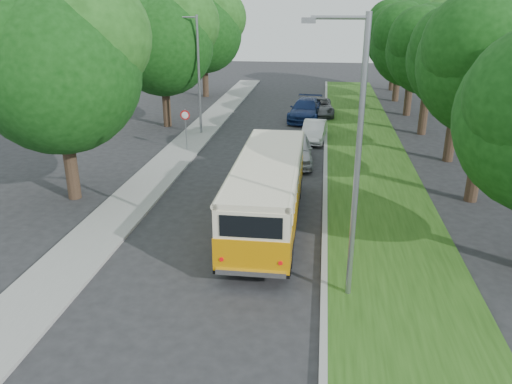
# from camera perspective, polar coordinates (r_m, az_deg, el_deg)

# --- Properties ---
(ground) EXTENTS (120.00, 120.00, 0.00)m
(ground) POSITION_cam_1_polar(r_m,az_deg,el_deg) (17.86, -3.88, -6.51)
(ground) COLOR #252528
(ground) RESTS_ON ground
(curb) EXTENTS (0.20, 70.00, 0.15)m
(curb) POSITION_cam_1_polar(r_m,az_deg,el_deg) (22.07, 7.89, -0.94)
(curb) COLOR gray
(curb) RESTS_ON ground
(grass_verge) EXTENTS (4.50, 70.00, 0.13)m
(grass_verge) POSITION_cam_1_polar(r_m,az_deg,el_deg) (22.24, 13.95, -1.24)
(grass_verge) COLOR #224712
(grass_verge) RESTS_ON ground
(sidewalk) EXTENTS (2.20, 70.00, 0.12)m
(sidewalk) POSITION_cam_1_polar(r_m,az_deg,el_deg) (23.51, -13.02, 0.05)
(sidewalk) COLOR gray
(sidewalk) RESTS_ON ground
(treeline) EXTENTS (24.27, 41.91, 9.46)m
(treeline) POSITION_cam_1_polar(r_m,az_deg,el_deg) (33.59, 7.69, 16.80)
(treeline) COLOR #332319
(treeline) RESTS_ON ground
(lamppost_near) EXTENTS (1.71, 0.16, 8.00)m
(lamppost_near) POSITION_cam_1_polar(r_m,az_deg,el_deg) (13.61, 11.21, 4.12)
(lamppost_near) COLOR gray
(lamppost_near) RESTS_ON ground
(lamppost_far) EXTENTS (1.71, 0.16, 7.50)m
(lamppost_far) POSITION_cam_1_polar(r_m,az_deg,el_deg) (32.77, -6.74, 13.56)
(lamppost_far) COLOR gray
(lamppost_far) RESTS_ON ground
(warning_sign) EXTENTS (0.56, 0.10, 2.50)m
(warning_sign) POSITION_cam_1_polar(r_m,az_deg,el_deg) (29.31, -8.07, 7.86)
(warning_sign) COLOR gray
(warning_sign) RESTS_ON ground
(vintage_bus) EXTENTS (2.46, 9.42, 2.80)m
(vintage_bus) POSITION_cam_1_polar(r_m,az_deg,el_deg) (19.00, 1.33, -0.11)
(vintage_bus) COLOR orange
(vintage_bus) RESTS_ON ground
(car_silver) EXTENTS (2.09, 4.58, 1.52)m
(car_silver) POSITION_cam_1_polar(r_m,az_deg,el_deg) (27.12, 4.52, 4.88)
(car_silver) COLOR #AEADB2
(car_silver) RESTS_ON ground
(car_white) EXTENTS (1.63, 3.94, 1.27)m
(car_white) POSITION_cam_1_polar(r_m,az_deg,el_deg) (31.75, 6.65, 6.93)
(car_white) COLOR silver
(car_white) RESTS_ON ground
(car_blue) EXTENTS (2.67, 5.48, 1.54)m
(car_blue) POSITION_cam_1_polar(r_m,az_deg,el_deg) (37.59, 5.70, 9.35)
(car_blue) COLOR navy
(car_blue) RESTS_ON ground
(car_grey) EXTENTS (2.60, 5.03, 1.35)m
(car_grey) POSITION_cam_1_polar(r_m,az_deg,el_deg) (39.18, 7.08, 9.63)
(car_grey) COLOR #4E5255
(car_grey) RESTS_ON ground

